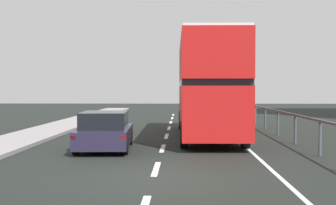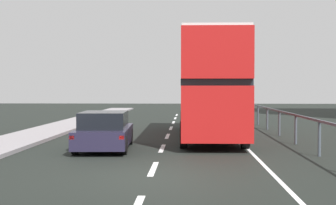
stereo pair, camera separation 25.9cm
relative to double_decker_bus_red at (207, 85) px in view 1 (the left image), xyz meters
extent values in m
cube|color=black|center=(-1.88, -9.94, -2.43)|extent=(74.87, 120.00, 0.10)
cube|color=silver|center=(-1.88, -8.88, -2.38)|extent=(0.16, 2.41, 0.01)
cube|color=silver|center=(-1.88, -4.26, -2.38)|extent=(0.16, 2.41, 0.01)
cube|color=silver|center=(-1.88, 0.36, -2.38)|extent=(0.16, 2.41, 0.01)
cube|color=silver|center=(-1.88, 4.98, -2.38)|extent=(0.16, 2.41, 0.01)
cube|color=silver|center=(-1.88, 9.61, -2.38)|extent=(0.16, 2.41, 0.01)
cube|color=silver|center=(-1.88, 14.23, -2.38)|extent=(0.16, 2.41, 0.01)
cube|color=silver|center=(-1.88, 18.85, -2.38)|extent=(0.16, 2.41, 0.01)
cube|color=silver|center=(1.27, -0.94, -2.38)|extent=(0.12, 46.00, 0.01)
cube|color=#434B55|center=(3.37, -0.94, -1.22)|extent=(0.08, 42.00, 0.08)
cylinder|color=#434B55|center=(3.37, -6.19, -1.80)|extent=(0.10, 0.10, 1.16)
cylinder|color=#434B55|center=(3.37, -2.69, -1.80)|extent=(0.10, 0.10, 1.16)
cylinder|color=#434B55|center=(3.37, 0.81, -1.80)|extent=(0.10, 0.10, 1.16)
cylinder|color=#434B55|center=(3.37, 4.31, -1.80)|extent=(0.10, 0.10, 1.16)
cylinder|color=#434B55|center=(3.37, 7.81, -1.80)|extent=(0.10, 0.10, 1.16)
cylinder|color=#434B55|center=(3.37, 11.31, -1.80)|extent=(0.10, 0.10, 1.16)
cylinder|color=#434B55|center=(3.37, 14.81, -1.80)|extent=(0.10, 0.10, 1.16)
cylinder|color=#434B55|center=(3.37, 18.31, -1.80)|extent=(0.10, 0.10, 1.16)
cube|color=#B41615|center=(0.00, -0.01, -1.05)|extent=(2.61, 11.52, 1.97)
cube|color=black|center=(0.00, -0.01, 0.06)|extent=(2.63, 11.06, 0.24)
cube|color=#B41615|center=(0.00, -0.01, 1.07)|extent=(2.61, 11.52, 1.80)
cube|color=silver|center=(0.00, -0.01, 2.02)|extent=(2.56, 11.29, 0.10)
cube|color=black|center=(-0.07, 5.72, -0.95)|extent=(2.23, 0.07, 1.38)
cube|color=yellow|center=(-0.07, 5.72, 1.52)|extent=(1.48, 0.06, 0.28)
cylinder|color=black|center=(-1.19, 4.32, -1.88)|extent=(0.29, 1.00, 1.00)
cylinder|color=black|center=(1.08, 4.35, -1.88)|extent=(0.29, 1.00, 1.00)
cylinder|color=black|center=(-1.09, -4.17, -1.88)|extent=(0.29, 1.00, 1.00)
cylinder|color=black|center=(1.19, -4.14, -1.88)|extent=(0.29, 1.00, 1.00)
cube|color=#221E35|center=(-3.97, -4.57, -1.89)|extent=(2.02, 4.45, 0.62)
cube|color=black|center=(-3.96, -4.79, -1.29)|extent=(1.71, 2.48, 0.58)
cube|color=red|center=(-4.66, -6.76, -1.74)|extent=(0.16, 0.07, 0.12)
cube|color=red|center=(-3.06, -6.68, -1.74)|extent=(0.16, 0.07, 0.12)
cylinder|color=black|center=(-4.87, -3.13, -2.06)|extent=(0.23, 0.65, 0.64)
cylinder|color=black|center=(-3.23, -3.05, -2.06)|extent=(0.23, 0.65, 0.64)
cylinder|color=black|center=(-4.71, -6.09, -2.06)|extent=(0.23, 0.65, 0.64)
cylinder|color=black|center=(-3.08, -6.01, -2.06)|extent=(0.23, 0.65, 0.64)
camera|label=1|loc=(-1.18, -22.29, -0.17)|focal=52.25mm
camera|label=2|loc=(-0.92, -22.28, -0.17)|focal=52.25mm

